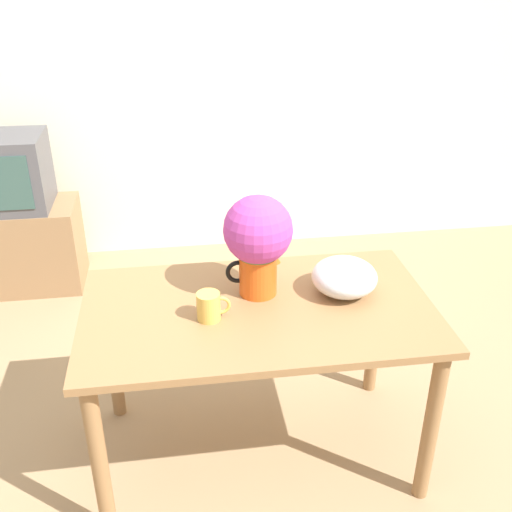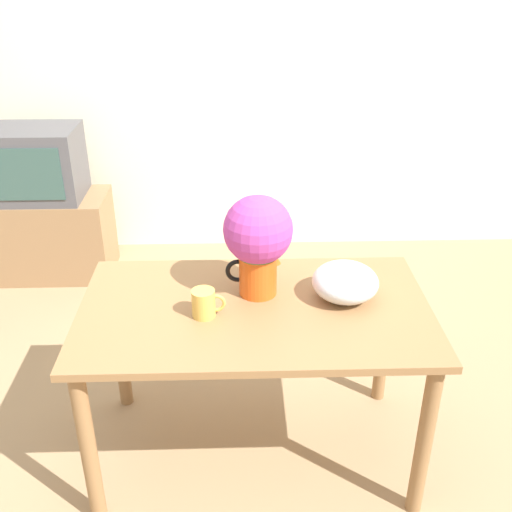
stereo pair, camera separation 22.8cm
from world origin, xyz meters
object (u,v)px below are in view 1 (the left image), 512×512
Objects in this scene: flower_vase at (258,239)px; coffee_mug at (209,306)px; tv_set at (0,172)px; white_bowl at (344,277)px.

flower_vase is 3.24× the size of coffee_mug.
flower_vase is 0.76× the size of tv_set.
tv_set is (-1.31, 1.52, -0.21)m from flower_vase.
flower_vase is 0.32m from coffee_mug.
tv_set is (-1.64, 1.57, -0.04)m from white_bowl.
tv_set is at bearing 136.27° from white_bowl.
flower_vase is 2.02m from tv_set.
coffee_mug is at bearing -168.35° from white_bowl.
coffee_mug is at bearing -56.65° from tv_set.
white_bowl is at bearing -8.20° from flower_vase.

